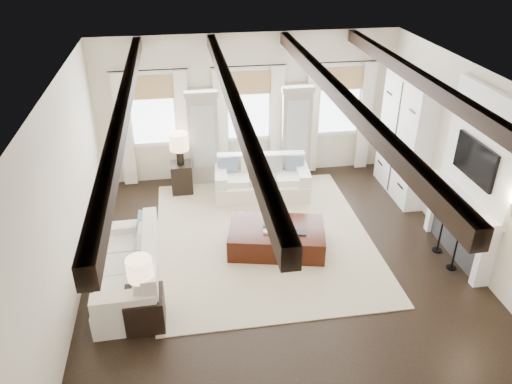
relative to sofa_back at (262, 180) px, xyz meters
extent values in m
plane|color=black|center=(-0.13, -2.70, -0.34)|extent=(7.50, 7.50, 0.00)
cube|color=#ECE2C9|center=(-0.13, 1.05, 1.26)|extent=(6.50, 0.04, 3.20)
cube|color=#ECE2C9|center=(-3.38, -2.70, 1.26)|extent=(0.04, 7.50, 3.20)
cube|color=#ECE2C9|center=(3.12, -2.70, 1.26)|extent=(0.04, 7.50, 3.20)
cube|color=white|center=(-0.13, -2.70, 2.86)|extent=(6.50, 7.50, 0.04)
cube|color=black|center=(-2.33, -2.70, 2.74)|extent=(0.16, 7.40, 0.22)
cube|color=black|center=(-0.88, -2.70, 2.74)|extent=(0.16, 7.40, 0.22)
cube|color=black|center=(0.62, -2.70, 2.74)|extent=(0.16, 7.40, 0.22)
cube|color=black|center=(2.07, -2.70, 2.74)|extent=(0.16, 7.40, 0.22)
cube|color=white|center=(-2.18, 1.02, 1.31)|extent=(0.90, 0.03, 1.45)
cube|color=tan|center=(-2.18, 0.96, 1.84)|extent=(0.94, 0.04, 0.50)
cube|color=white|center=(-2.80, 0.92, 0.93)|extent=(0.28, 0.08, 2.50)
cube|color=white|center=(-1.56, 0.92, 0.93)|extent=(0.28, 0.08, 2.50)
cylinder|color=black|center=(-2.18, 0.91, 2.21)|extent=(1.60, 0.02, 0.02)
cube|color=white|center=(-0.13, 1.02, 1.31)|extent=(0.90, 0.03, 1.45)
cube|color=tan|center=(-0.13, 0.96, 1.84)|extent=(0.94, 0.04, 0.50)
cube|color=white|center=(-0.75, 0.92, 0.93)|extent=(0.28, 0.08, 2.50)
cube|color=white|center=(0.49, 0.92, 0.93)|extent=(0.28, 0.08, 2.50)
cylinder|color=black|center=(-0.13, 0.91, 2.21)|extent=(1.60, 0.02, 0.02)
cube|color=white|center=(1.92, 1.02, 1.31)|extent=(0.90, 0.03, 1.45)
cube|color=tan|center=(1.92, 0.96, 1.84)|extent=(0.94, 0.04, 0.50)
cube|color=white|center=(1.30, 0.92, 0.93)|extent=(0.28, 0.08, 2.50)
cube|color=white|center=(2.54, 0.92, 0.93)|extent=(0.28, 0.08, 2.50)
cylinder|color=black|center=(1.92, 0.91, 2.21)|extent=(1.60, 0.02, 0.02)
cube|color=#A59F94|center=(-1.16, 0.83, 0.66)|extent=(0.64, 0.38, 2.00)
cube|color=#B2B7BA|center=(-1.16, 0.63, 0.81)|extent=(0.48, 0.02, 1.40)
cube|color=#A59F94|center=(-1.16, 0.83, 1.72)|extent=(0.70, 0.42, 0.12)
cube|color=#A59F94|center=(0.89, 0.83, 0.66)|extent=(0.64, 0.38, 2.00)
cube|color=#B2B7BA|center=(0.89, 0.63, 0.81)|extent=(0.48, 0.02, 1.40)
cube|color=#A59F94|center=(0.89, 0.83, 1.72)|extent=(0.70, 0.42, 0.12)
cube|color=#2A2A2D|center=(3.03, -2.70, 0.21)|extent=(0.18, 1.50, 1.10)
cube|color=black|center=(3.00, -2.70, 0.06)|extent=(0.10, 0.90, 0.70)
cube|color=white|center=(2.99, -3.52, 0.21)|extent=(0.26, 0.14, 1.10)
cube|color=white|center=(2.99, -1.88, 0.21)|extent=(0.26, 0.14, 1.10)
cube|color=white|center=(2.96, -2.70, 0.82)|extent=(0.32, 1.90, 0.12)
cube|color=white|center=(3.07, -2.70, 1.76)|extent=(0.10, 1.90, 1.80)
cube|color=black|center=(3.00, -2.70, 1.51)|extent=(0.07, 1.10, 0.64)
cube|color=silver|center=(2.92, -0.35, 0.91)|extent=(0.40, 1.70, 2.50)
cube|color=black|center=(2.71, -0.35, 0.91)|extent=(0.01, 0.02, 2.40)
cube|color=beige|center=(-0.24, -1.63, -0.33)|extent=(3.91, 4.57, 0.02)
cube|color=white|center=(-0.01, -0.06, -0.15)|extent=(2.04, 1.06, 0.37)
cube|color=white|center=(0.03, 0.28, 0.27)|extent=(1.89, 0.37, 0.47)
cube|color=white|center=(-0.86, 0.02, 0.16)|extent=(0.32, 0.86, 0.24)
cube|color=white|center=(0.85, -0.14, 0.16)|extent=(0.32, 0.86, 0.24)
cube|color=white|center=(-0.55, -0.06, 0.10)|extent=(0.57, 0.61, 0.13)
cube|color=white|center=(-0.01, -0.11, 0.10)|extent=(0.57, 0.61, 0.13)
cube|color=white|center=(0.53, -0.16, 0.10)|extent=(0.57, 0.61, 0.13)
cube|color=slate|center=(-0.69, 0.18, 0.30)|extent=(0.41, 0.24, 0.41)
cube|color=silver|center=(-0.22, 0.14, 0.30)|extent=(0.41, 0.24, 0.41)
cube|color=beige|center=(0.24, 0.10, 0.30)|extent=(0.41, 0.24, 0.41)
cube|color=slate|center=(0.71, 0.06, 0.30)|extent=(0.41, 0.24, 0.41)
cube|color=white|center=(-2.60, -2.76, -0.13)|extent=(1.00, 2.14, 0.41)
cube|color=white|center=(-2.23, -2.76, 0.32)|extent=(0.26, 2.03, 0.51)
cube|color=white|center=(-2.62, -1.83, 0.20)|extent=(0.92, 0.28, 0.26)
cube|color=white|center=(-2.59, -3.69, 0.20)|extent=(0.92, 0.28, 0.26)
cube|color=white|center=(-2.66, -2.18, 0.14)|extent=(0.62, 0.58, 0.14)
cube|color=white|center=(-2.65, -2.76, 0.14)|extent=(0.62, 0.58, 0.14)
cube|color=white|center=(-2.64, -3.35, 0.14)|extent=(0.62, 0.58, 0.14)
cube|color=slate|center=(-2.42, -2.00, 0.35)|extent=(0.23, 0.43, 0.44)
cube|color=silver|center=(-2.41, -2.38, 0.35)|extent=(0.23, 0.43, 0.44)
cube|color=beige|center=(-2.40, -2.76, 0.35)|extent=(0.23, 0.43, 0.44)
cube|color=slate|center=(-2.40, -3.14, 0.35)|extent=(0.23, 0.43, 0.44)
cube|color=silver|center=(-2.39, -3.52, 0.35)|extent=(0.23, 0.43, 0.44)
cube|color=black|center=(-0.07, -2.01, -0.12)|extent=(1.87, 1.39, 0.44)
cube|color=white|center=(-0.06, -2.04, 0.12)|extent=(0.57, 0.48, 0.04)
cube|color=#262628|center=(-0.18, -1.98, 0.16)|extent=(0.30, 0.25, 0.04)
cube|color=beige|center=(-0.15, -1.97, 0.20)|extent=(0.25, 0.21, 0.03)
cube|color=#262628|center=(0.28, -2.23, 0.12)|extent=(0.27, 0.23, 0.03)
cube|color=black|center=(-2.32, -3.58, -0.06)|extent=(0.55, 0.55, 0.55)
cylinder|color=black|center=(-2.32, -3.58, 0.37)|extent=(0.14, 0.14, 0.30)
cylinder|color=#F9D89E|center=(-2.32, -3.58, 0.68)|extent=(0.36, 0.36, 0.32)
cube|color=black|center=(-1.68, 0.39, 0.00)|extent=(0.45, 0.45, 0.67)
cylinder|color=black|center=(-1.68, 0.39, 0.50)|extent=(0.16, 0.16, 0.33)
cylinder|color=#F9D89E|center=(-1.68, 0.39, 0.84)|extent=(0.40, 0.40, 0.36)
cylinder|color=black|center=(2.77, -3.05, -0.33)|extent=(0.17, 0.17, 0.02)
cylinder|color=black|center=(2.77, -3.05, 0.03)|extent=(0.03, 0.03, 0.74)
cylinder|color=beige|center=(2.77, -3.05, 0.45)|extent=(0.06, 0.06, 0.11)
cylinder|color=black|center=(2.77, -2.54, -0.33)|extent=(0.18, 0.18, 0.02)
cylinder|color=black|center=(2.77, -2.54, 0.05)|extent=(0.03, 0.03, 0.78)
cylinder|color=beige|center=(2.77, -2.54, 0.48)|extent=(0.07, 0.07, 0.11)
camera|label=1|loc=(-1.60, -9.25, 4.94)|focal=35.00mm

